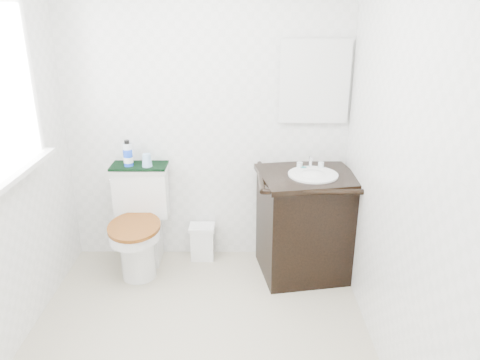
{
  "coord_description": "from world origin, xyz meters",
  "views": [
    {
      "loc": [
        0.28,
        -2.33,
        2.0
      ],
      "look_at": [
        0.26,
        0.75,
        0.83
      ],
      "focal_mm": 35.0,
      "sensor_mm": 36.0,
      "label": 1
    }
  ],
  "objects_px": {
    "cup": "(147,160)",
    "toilet": "(140,227)",
    "mouthwash_bottle": "(128,154)",
    "trash_bin": "(202,242)",
    "vanity": "(306,222)"
  },
  "relations": [
    {
      "from": "cup",
      "to": "toilet",
      "type": "bearing_deg",
      "value": -129.47
    },
    {
      "from": "mouthwash_bottle",
      "to": "trash_bin",
      "type": "bearing_deg",
      "value": 3.38
    },
    {
      "from": "toilet",
      "to": "cup",
      "type": "relative_size",
      "value": 8.22
    },
    {
      "from": "vanity",
      "to": "trash_bin",
      "type": "bearing_deg",
      "value": 166.46
    },
    {
      "from": "vanity",
      "to": "trash_bin",
      "type": "relative_size",
      "value": 3.09
    },
    {
      "from": "trash_bin",
      "to": "cup",
      "type": "height_order",
      "value": "cup"
    },
    {
      "from": "toilet",
      "to": "mouthwash_bottle",
      "type": "bearing_deg",
      "value": 125.92
    },
    {
      "from": "cup",
      "to": "trash_bin",
      "type": "bearing_deg",
      "value": 6.52
    },
    {
      "from": "toilet",
      "to": "mouthwash_bottle",
      "type": "distance_m",
      "value": 0.58
    },
    {
      "from": "toilet",
      "to": "trash_bin",
      "type": "relative_size",
      "value": 2.72
    },
    {
      "from": "toilet",
      "to": "vanity",
      "type": "relative_size",
      "value": 0.88
    },
    {
      "from": "vanity",
      "to": "cup",
      "type": "height_order",
      "value": "cup"
    },
    {
      "from": "vanity",
      "to": "trash_bin",
      "type": "distance_m",
      "value": 0.89
    },
    {
      "from": "vanity",
      "to": "mouthwash_bottle",
      "type": "bearing_deg",
      "value": 173.11
    },
    {
      "from": "toilet",
      "to": "trash_bin",
      "type": "xyz_separation_m",
      "value": [
        0.47,
        0.13,
        -0.2
      ]
    }
  ]
}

